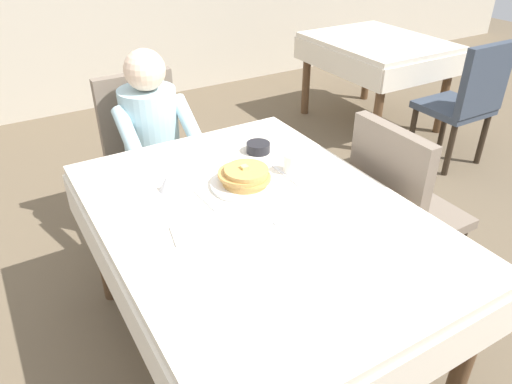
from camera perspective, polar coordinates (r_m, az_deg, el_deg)
ground_plane at (r=2.32m, az=0.16°, el=-17.77°), size 14.00×14.00×0.00m
dining_table_main at (r=1.88m, az=0.19°, el=-4.67°), size 1.12×1.52×0.74m
chair_diner at (r=2.85m, az=-12.74°, el=5.18°), size 0.44×0.45×0.93m
diner_person at (r=2.66m, az=-11.95°, el=6.60°), size 0.40×0.43×1.12m
chair_right_side at (r=2.36m, az=16.42°, el=-1.23°), size 0.45×0.44×0.93m
plate_breakfast at (r=1.99m, az=-1.34°, el=0.96°), size 0.28×0.28×0.02m
breakfast_stack at (r=1.97m, az=-1.27°, el=1.95°), size 0.21×0.21×0.08m
cup_coffee at (r=2.08m, az=4.35°, el=3.39°), size 0.11×0.08×0.08m
bowl_butter at (r=2.25m, az=0.26°, el=5.26°), size 0.11×0.11×0.04m
syrup_pitcher at (r=1.97m, az=-10.28°, el=1.14°), size 0.08×0.08×0.07m
fork_left_of_plate at (r=1.90m, az=-6.02°, el=-0.93°), size 0.02×0.18×0.00m
knife_right_of_plate at (r=2.06m, az=3.54°, el=1.95°), size 0.02×0.20×0.00m
spoon_near_edge at (r=1.80m, az=3.94°, el=-2.90°), size 0.15×0.03×0.00m
napkin_folded at (r=1.73m, az=-6.93°, el=-4.72°), size 0.19×0.15×0.01m
background_table_far at (r=4.37m, az=13.97°, el=15.54°), size 0.92×1.12×0.74m
background_chair_empty at (r=3.81m, az=23.59°, el=10.07°), size 0.44×0.45×0.93m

